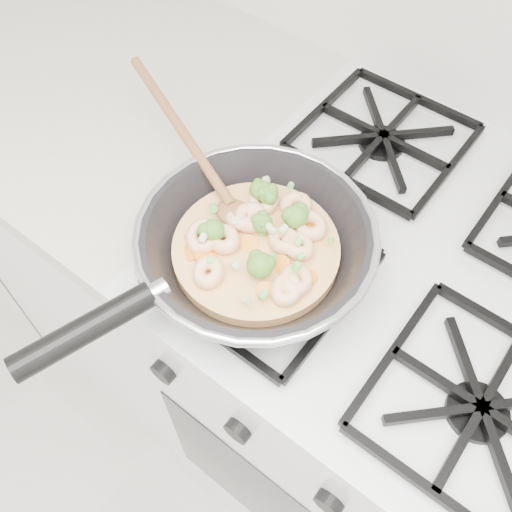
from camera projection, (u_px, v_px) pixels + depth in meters
The scene contains 3 objects.
stove at pixel (366, 382), 1.11m from camera, with size 0.60×0.60×0.92m.
counter_left at pixel (91, 196), 1.39m from camera, with size 1.00×0.60×0.90m.
skillet at pixel (253, 244), 0.69m from camera, with size 0.47×0.45×0.09m.
Camera 1 is at (0.08, 1.24, 1.52)m, focal length 39.09 mm.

